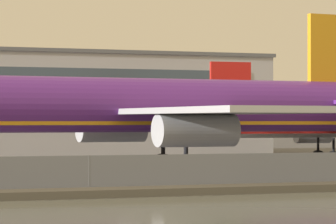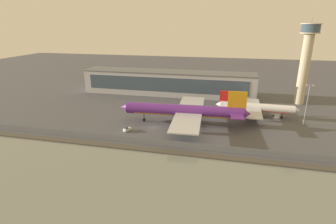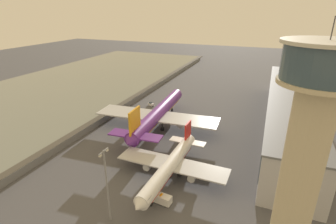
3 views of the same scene
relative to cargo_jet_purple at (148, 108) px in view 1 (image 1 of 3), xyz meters
name	(u,v)px [view 1 (image 1 of 3)]	position (x,y,z in m)	size (l,w,h in m)	color
ground_plane	(36,178)	(-12.36, -7.44, -5.98)	(500.00, 500.00, 0.00)	#4C4C51
shoreline_seawall	(109,192)	(-12.36, -27.94, -5.73)	(320.00, 3.00, 0.50)	#474238
perimeter_fence	(89,173)	(-12.36, -23.44, -4.77)	(280.00, 0.10, 2.41)	slate
cargo_jet_purple	(148,108)	(0.00, 0.00, 0.00)	(56.82, 49.11, 15.67)	#602889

